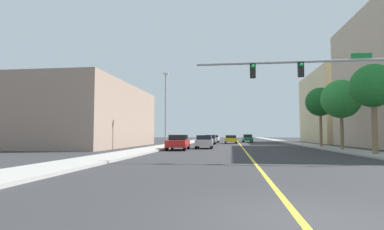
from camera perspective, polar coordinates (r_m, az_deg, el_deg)
name	(u,v)px	position (r m, az deg, el deg)	size (l,w,h in m)	color
ground	(240,144)	(47.96, 9.00, -5.46)	(192.00, 192.00, 0.00)	#2D2D30
sidewalk_left	(181,143)	(48.61, -2.07, -5.39)	(2.86, 168.00, 0.15)	#9E9B93
sidewalk_right	(301,144)	(49.09, 19.97, -5.16)	(2.86, 168.00, 0.15)	#9E9B93
lane_marking_center	(240,144)	(47.96, 9.00, -5.46)	(0.16, 144.00, 0.01)	yellow
building_left_near	(77,116)	(41.38, -20.82, -0.25)	(14.66, 21.30, 7.69)	gray
building_right_far	(349,107)	(62.94, 27.49, 1.27)	(13.58, 19.01, 12.97)	beige
traffic_signal_mast	(335,80)	(18.82, 25.41, 6.05)	(11.63, 0.36, 6.05)	gray
street_lamp	(166,106)	(33.02, -5.02, 1.71)	(0.56, 0.28, 8.14)	gray
palm_near	(373,86)	(26.01, 31.00, 4.64)	(3.20, 3.20, 6.60)	brown
palm_mid	(341,99)	(32.22, 26.29, 2.68)	(3.68, 3.68, 6.63)	brown
palm_far	(320,102)	(38.65, 23.04, 2.25)	(3.36, 3.36, 6.91)	brown
car_green	(247,138)	(59.23, 10.41, -4.34)	(1.93, 4.64, 1.51)	#196638
car_yellow	(231,139)	(50.84, 7.32, -4.54)	(2.08, 4.24, 1.39)	gold
car_white	(214,139)	(56.73, 4.15, -4.46)	(1.93, 4.57, 1.38)	white
car_red	(178,142)	(30.24, -2.63, -5.15)	(2.08, 4.52, 1.51)	red
car_gray	(210,139)	(46.96, 3.45, -4.64)	(1.78, 4.36, 1.46)	slate
car_silver	(204,142)	(33.33, 2.36, -5.03)	(1.89, 3.94, 1.46)	#BCBCC1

